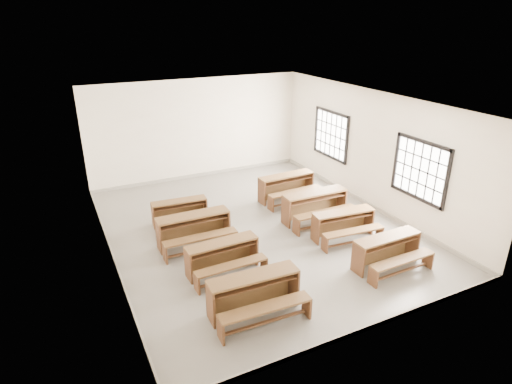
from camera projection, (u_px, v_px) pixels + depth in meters
name	position (u px, v px, depth m)	size (l,w,h in m)	color
room	(259.00, 147.00, 10.04)	(8.50, 8.50, 3.20)	slate
desk_set_0	(255.00, 292.00, 7.63)	(1.71, 0.94, 0.75)	brown
desk_set_1	(223.00, 255.00, 8.86)	(1.55, 0.84, 0.69)	brown
desk_set_2	(194.00, 228.00, 9.90)	(1.70, 0.90, 0.76)	brown
desk_set_3	(180.00, 210.00, 10.95)	(1.45, 0.84, 0.63)	brown
desk_set_4	(388.00, 249.00, 9.06)	(1.57, 0.83, 0.70)	brown
desk_set_5	(344.00, 223.00, 10.23)	(1.59, 0.93, 0.69)	brown
desk_set_6	(316.00, 204.00, 11.09)	(1.76, 0.93, 0.78)	brown
desk_set_7	(287.00, 185.00, 12.37)	(1.69, 0.93, 0.75)	brown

